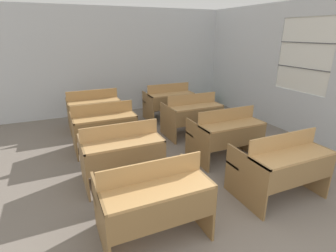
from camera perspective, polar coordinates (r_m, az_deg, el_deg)
wall_back at (r=7.27m, az=-12.69°, el=13.44°), size 6.59×0.06×2.72m
wall_right_with_window at (r=6.10m, az=27.51°, el=10.37°), size 0.06×6.53×2.72m
bench_front_left at (r=2.83m, az=-3.29°, el=-15.54°), size 1.11×0.78×0.90m
bench_front_right at (r=3.77m, az=23.33°, el=-7.68°), size 1.11×0.78×0.90m
bench_second_left at (r=3.86m, az=-10.06°, el=-5.61°), size 1.11×0.78×0.90m
bench_second_right at (r=4.61m, az=12.48°, el=-1.52°), size 1.11×0.78×0.90m
bench_third_left at (r=4.99m, az=-13.75°, el=0.07°), size 1.11×0.78×0.90m
bench_third_right at (r=5.56m, az=5.25°, el=2.59°), size 1.11×0.78×0.90m
bench_back_left at (r=6.16m, az=-15.85°, el=3.61°), size 1.11×0.78×0.90m
bench_back_right at (r=6.63m, az=0.15°, el=5.49°), size 1.11×0.78×0.90m
wastepaper_bin at (r=8.11m, az=9.09°, el=5.67°), size 0.30×0.30×0.32m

